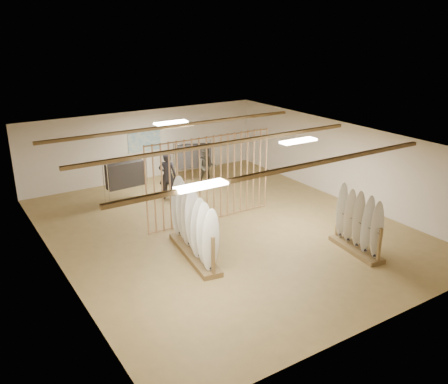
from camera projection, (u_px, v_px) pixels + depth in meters
floor at (224, 228)px, 14.85m from camera, size 12.00×12.00×0.00m
ceiling at (224, 141)px, 13.90m from camera, size 12.00×12.00×0.00m
wall_back at (144, 145)px, 19.14m from camera, size 12.00×0.00×12.00m
wall_front at (382, 267)px, 9.62m from camera, size 12.00×0.00×12.00m
wall_left at (56, 221)px, 11.85m from camera, size 0.00×12.00×12.00m
wall_right at (342, 161)px, 16.90m from camera, size 0.00×12.00×12.00m
ceiling_slats at (224, 143)px, 13.93m from camera, size 9.50×6.12×0.10m
light_panels at (224, 143)px, 13.92m from camera, size 1.20×0.35×0.06m
bamboo_partition at (210, 179)px, 15.01m from camera, size 4.45×0.05×2.78m
poster at (144, 140)px, 19.05m from camera, size 1.40×0.03×0.90m
rack_left at (194, 234)px, 12.84m from camera, size 0.91×2.80×1.93m
rack_right at (357, 232)px, 13.14m from camera, size 0.74×1.92×1.78m
clothing_rack_a at (125, 175)px, 16.65m from camera, size 1.46×0.46×1.57m
clothing_rack_b at (193, 156)px, 18.90m from camera, size 1.44×0.79×1.61m
shopper_a at (167, 173)px, 17.00m from camera, size 0.87×0.83×1.98m
shopper_b at (207, 165)px, 18.41m from camera, size 1.01×0.92×1.71m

